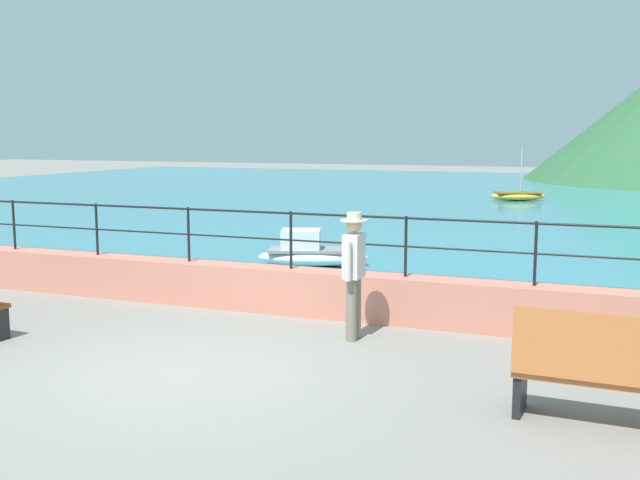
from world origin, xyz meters
The scene contains 8 objects.
ground_plane centered at (0.00, 0.00, 0.00)m, with size 120.00×120.00×0.00m, color gray.
promenade_wall centered at (0.00, 3.20, 0.35)m, with size 20.00×0.56×0.70m, color tan.
railing centered at (0.00, 3.20, 1.32)m, with size 18.44×0.04×0.90m.
lake_water centered at (0.00, 25.84, 0.03)m, with size 64.00×44.32×0.06m, color teal.
bench_far centered at (4.62, 0.02, 0.56)m, with size 1.72×0.62×1.13m.
person_walking centered at (1.42, 2.07, 0.98)m, with size 0.38×0.57×1.75m.
boat_1 centered at (-1.16, 6.90, 0.33)m, with size 2.47×1.59×0.76m.
boat_2 centered at (1.13, 24.46, 0.26)m, with size 2.47×1.72×2.18m.
Camera 1 is at (4.54, -7.24, 2.77)m, focal length 41.40 mm.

